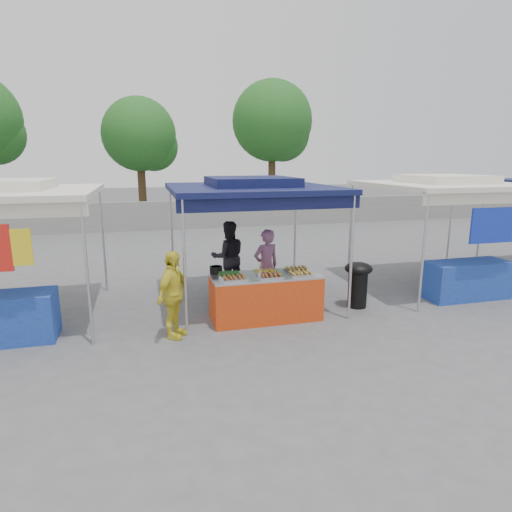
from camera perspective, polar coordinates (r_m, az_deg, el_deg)
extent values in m
plane|color=#5A595C|center=(8.19, 1.08, -8.09)|extent=(80.00, 80.00, 0.00)
cube|color=gray|center=(18.62, -8.23, 5.49)|extent=(40.00, 0.25, 1.20)
cylinder|color=#BBBBC2|center=(7.10, -9.48, -1.79)|extent=(0.05, 0.05, 2.30)
cylinder|color=#BBBBC2|center=(7.94, 12.59, -0.38)|extent=(0.05, 0.05, 2.30)
cylinder|color=#BBBBC2|center=(10.03, -11.13, 2.39)|extent=(0.05, 0.05, 2.30)
cylinder|color=#BBBBC2|center=(10.64, 5.22, 3.17)|extent=(0.05, 0.05, 2.30)
cube|color=#101440|center=(8.63, -0.69, 9.02)|extent=(3.20, 3.20, 0.10)
cube|color=#101440|center=(8.63, -0.69, 9.88)|extent=(1.65, 1.65, 0.18)
cube|color=#101440|center=(7.20, 2.25, 7.07)|extent=(3.20, 0.04, 0.25)
cylinder|color=#BBBBC2|center=(7.14, -21.56, -2.46)|extent=(0.05, 0.05, 2.30)
cylinder|color=#BBBBC2|center=(10.05, -19.69, 1.91)|extent=(0.05, 0.05, 2.30)
cube|color=yellow|center=(7.19, -29.43, 0.98)|extent=(0.45, 0.04, 0.55)
cylinder|color=#BBBBC2|center=(8.72, 21.39, 0.21)|extent=(0.05, 0.05, 2.30)
cylinder|color=#BBBBC2|center=(11.24, 12.44, 3.43)|extent=(0.05, 0.05, 2.30)
cylinder|color=#BBBBC2|center=(12.88, 24.44, 3.75)|extent=(0.05, 0.05, 2.30)
cube|color=silver|center=(10.66, 23.78, 8.67)|extent=(3.20, 3.20, 0.10)
cube|color=silver|center=(10.66, 23.84, 9.36)|extent=(1.65, 1.65, 0.18)
cube|color=silver|center=(9.54, 29.27, 6.86)|extent=(3.20, 0.04, 0.25)
cube|color=#1F3FA2|center=(10.20, 26.25, -2.86)|extent=(1.80, 0.70, 0.80)
cube|color=#132BAE|center=(9.58, 29.00, 3.59)|extent=(1.00, 0.04, 0.70)
cylinder|color=#BBBBC2|center=(13.53, 27.75, 3.80)|extent=(0.05, 0.05, 2.30)
cylinder|color=#402D18|center=(20.70, -14.97, 9.26)|extent=(0.36, 0.36, 3.61)
sphere|color=#225D1F|center=(20.70, -15.33, 15.38)|extent=(3.30, 3.30, 3.30)
sphere|color=#225D1F|center=(20.89, -13.55, 14.04)|extent=(2.27, 2.27, 2.27)
cylinder|color=#402D18|center=(21.70, 2.12, 10.67)|extent=(0.36, 0.36, 4.25)
sphere|color=#225D1F|center=(21.76, 2.18, 17.55)|extent=(3.88, 3.88, 3.88)
sphere|color=#225D1F|center=(22.09, 3.55, 15.89)|extent=(2.67, 2.67, 2.67)
cube|color=#C13911|center=(7.96, 1.29, -5.61)|extent=(2.00, 0.80, 0.81)
cube|color=#BBBBC2|center=(7.83, 1.31, -2.66)|extent=(2.00, 0.80, 0.04)
cube|color=silver|center=(7.46, -2.90, -3.11)|extent=(0.42, 0.30, 0.05)
cube|color=brown|center=(7.45, -2.90, -2.84)|extent=(0.35, 0.25, 0.02)
cube|color=silver|center=(7.61, 1.92, -2.79)|extent=(0.42, 0.30, 0.05)
cube|color=brown|center=(7.60, 1.92, -2.52)|extent=(0.35, 0.25, 0.02)
cube|color=silver|center=(7.78, 5.96, -2.49)|extent=(0.42, 0.30, 0.05)
cube|color=#AE863B|center=(7.77, 5.97, -2.23)|extent=(0.35, 0.25, 0.02)
cube|color=silver|center=(7.73, -3.58, -2.56)|extent=(0.42, 0.30, 0.05)
cube|color=#23571D|center=(7.72, -3.58, -2.30)|extent=(0.35, 0.25, 0.02)
cube|color=silver|center=(7.91, 1.22, -2.18)|extent=(0.42, 0.30, 0.05)
cube|color=gold|center=(7.90, 1.22, -1.92)|extent=(0.35, 0.25, 0.02)
cube|color=silver|center=(8.08, 5.48, -1.90)|extent=(0.42, 0.30, 0.05)
cube|color=#AE863B|center=(8.07, 5.49, -1.65)|extent=(0.35, 0.25, 0.02)
cylinder|color=black|center=(7.94, -5.35, -1.86)|extent=(0.23, 0.23, 0.14)
cylinder|color=#BBBBC2|center=(7.59, 0.53, -2.62)|extent=(0.08, 0.08, 0.10)
cylinder|color=black|center=(8.84, 13.38, -4.30)|extent=(0.38, 0.38, 0.74)
ellipsoid|color=black|center=(8.73, 13.52, -1.59)|extent=(0.55, 0.55, 0.25)
cube|color=#132BA2|center=(8.58, -2.47, -6.16)|extent=(0.44, 0.31, 0.27)
cube|color=#132BA2|center=(8.82, 0.99, -5.63)|extent=(0.44, 0.31, 0.27)
cube|color=#132BA2|center=(8.74, 0.99, -4.03)|extent=(0.41, 0.29, 0.25)
imported|color=#89577A|center=(8.76, 1.36, -1.40)|extent=(0.63, 0.49, 1.54)
imported|color=black|center=(9.49, -3.70, -0.13)|extent=(0.78, 0.61, 1.60)
imported|color=yellow|center=(7.18, -11.01, -5.11)|extent=(0.77, 0.92, 1.48)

